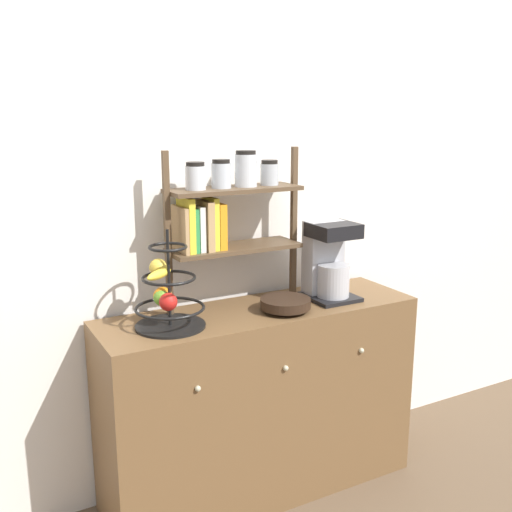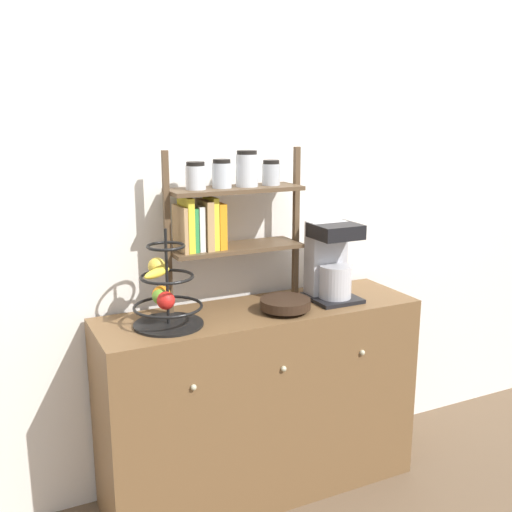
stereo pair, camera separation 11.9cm
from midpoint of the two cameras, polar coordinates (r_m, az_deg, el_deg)
name	(u,v)px [view 1 (the left image)]	position (r m, az deg, el deg)	size (l,w,h in m)	color
ground_plane	(283,512)	(2.86, 1.32, -23.21)	(12.00, 12.00, 0.00)	brown
wall_back	(234,205)	(2.74, -3.41, 4.87)	(7.00, 0.05, 2.60)	silver
sideboard	(260,401)	(2.78, -0.85, -13.67)	(1.43, 0.44, 0.88)	brown
coffee_maker	(328,261)	(2.74, 5.68, -0.47)	(0.21, 0.23, 0.35)	black
fruit_stand	(167,296)	(2.40, -9.91, -3.77)	(0.28, 0.28, 0.40)	black
wooden_bowl	(285,304)	(2.58, 1.49, -4.58)	(0.22, 0.22, 0.06)	black
shelf_hutch	(222,210)	(2.55, -4.60, 4.42)	(0.63, 0.20, 0.69)	brown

